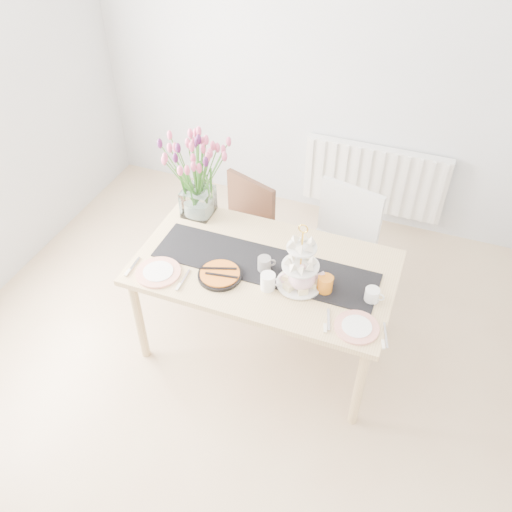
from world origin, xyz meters
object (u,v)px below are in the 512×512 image
(radiator, at_px, (374,179))
(tart_tin, at_px, (220,275))
(mug_grey, at_px, (264,264))
(tulip_vase, at_px, (195,165))
(cream_jug, at_px, (372,295))
(cake_stand, at_px, (300,271))
(mug_white, at_px, (268,281))
(chair_brown, at_px, (241,228))
(plate_right, at_px, (357,327))
(plate_left, at_px, (158,272))
(chair_white, at_px, (339,241))
(dining_table, at_px, (264,274))
(mug_orange, at_px, (325,284))
(teapot, at_px, (302,278))

(radiator, relative_size, tart_tin, 4.46)
(mug_grey, bearing_deg, tulip_vase, 111.47)
(cream_jug, xyz_separation_m, mug_grey, (-0.66, 0.02, 0.01))
(tulip_vase, bearing_deg, cake_stand, -26.43)
(cream_jug, height_order, mug_white, mug_white)
(chair_brown, relative_size, plate_right, 3.53)
(mug_white, distance_m, plate_left, 0.68)
(plate_left, bearing_deg, tulip_vase, 92.43)
(tart_tin, bearing_deg, chair_white, 56.22)
(dining_table, relative_size, chair_brown, 1.83)
(dining_table, distance_m, cream_jug, 0.69)
(tulip_vase, bearing_deg, cream_jug, -17.31)
(cake_stand, height_order, mug_grey, cake_stand)
(mug_grey, height_order, mug_orange, mug_orange)
(cake_stand, height_order, mug_orange, cake_stand)
(dining_table, bearing_deg, mug_white, -64.49)
(plate_left, bearing_deg, dining_table, 26.96)
(chair_brown, distance_m, plate_right, 1.37)
(radiator, height_order, mug_grey, mug_grey)
(plate_left, bearing_deg, mug_orange, 12.19)
(mug_grey, bearing_deg, radiator, 40.65)
(mug_grey, distance_m, mug_white, 0.15)
(tulip_vase, distance_m, mug_grey, 0.80)
(radiator, height_order, dining_table, same)
(tulip_vase, relative_size, cream_jug, 8.36)
(mug_white, xyz_separation_m, plate_right, (0.56, -0.12, -0.05))
(chair_brown, xyz_separation_m, tart_tin, (0.18, -0.76, 0.26))
(radiator, height_order, plate_left, plate_left)
(chair_white, height_order, mug_white, chair_white)
(teapot, bearing_deg, mug_orange, -13.37)
(chair_white, bearing_deg, tart_tin, -110.26)
(cake_stand, height_order, plate_left, cake_stand)
(tart_tin, bearing_deg, cream_jug, 8.31)
(chair_white, distance_m, cream_jug, 0.81)
(cream_jug, bearing_deg, mug_grey, -176.98)
(cream_jug, bearing_deg, tart_tin, -167.04)
(cake_stand, xyz_separation_m, cream_jug, (0.42, 0.03, -0.07))
(dining_table, height_order, mug_orange, mug_orange)
(cake_stand, relative_size, cream_jug, 4.76)
(plate_left, relative_size, plate_right, 1.11)
(dining_table, relative_size, teapot, 6.19)
(tulip_vase, bearing_deg, mug_grey, -31.59)
(radiator, height_order, tulip_vase, tulip_vase)
(mug_orange, xyz_separation_m, plate_right, (0.24, -0.21, -0.05))
(cream_jug, bearing_deg, plate_left, -164.72)
(plate_left, bearing_deg, mug_grey, 23.26)
(mug_white, xyz_separation_m, plate_left, (-0.66, -0.12, -0.05))
(dining_table, distance_m, tart_tin, 0.30)
(chair_brown, distance_m, cake_stand, 0.99)
(mug_grey, distance_m, mug_orange, 0.39)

